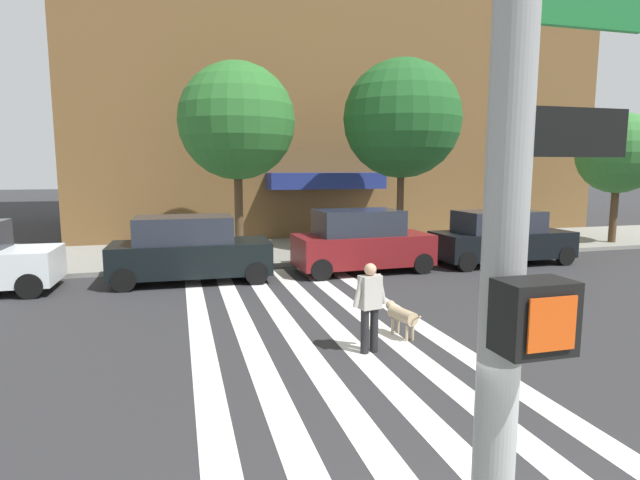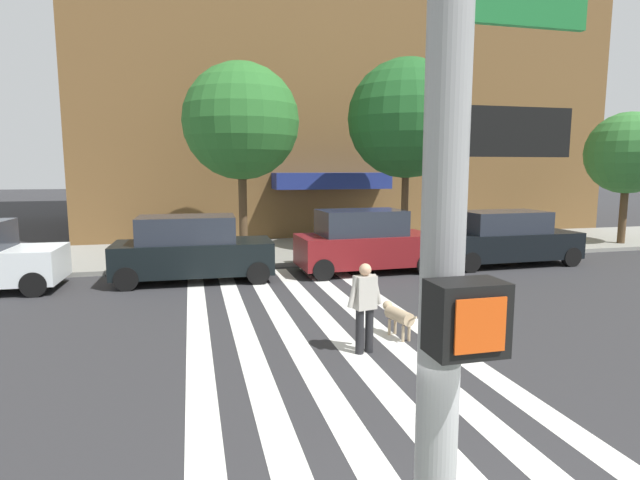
% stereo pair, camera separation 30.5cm
% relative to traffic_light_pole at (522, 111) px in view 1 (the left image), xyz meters
% --- Properties ---
extents(ground_plane, '(160.00, 160.00, 0.00)m').
position_rel_traffic_light_pole_xyz_m(ground_plane, '(1.11, 7.77, -3.52)').
color(ground_plane, '#2B2B2D').
extents(sidewalk_far, '(80.00, 6.00, 0.15)m').
position_rel_traffic_light_pole_xyz_m(sidewalk_far, '(1.11, 17.87, -3.45)').
color(sidewalk_far, gray).
rests_on(sidewalk_far, ground_plane).
extents(crosswalk_stripes, '(4.95, 13.59, 0.01)m').
position_rel_traffic_light_pole_xyz_m(crosswalk_stripes, '(1.31, 7.77, -3.52)').
color(crosswalk_stripes, silver).
rests_on(crosswalk_stripes, ground_plane).
extents(traffic_light_pole, '(0.74, 0.46, 5.80)m').
position_rel_traffic_light_pole_xyz_m(traffic_light_pole, '(0.00, 0.00, 0.00)').
color(traffic_light_pole, gray).
rests_on(traffic_light_pole, sidewalk_near).
extents(parked_car_behind_first, '(4.59, 2.07, 1.93)m').
position_rel_traffic_light_pole_xyz_m(parked_car_behind_first, '(-1.00, 13.46, -2.58)').
color(parked_car_behind_first, black).
rests_on(parked_car_behind_first, ground_plane).
extents(parked_car_third_in_line, '(4.38, 2.08, 2.00)m').
position_rel_traffic_light_pole_xyz_m(parked_car_third_in_line, '(4.32, 13.46, -2.54)').
color(parked_car_third_in_line, maroon).
rests_on(parked_car_third_in_line, ground_plane).
extents(parked_car_fourth_in_line, '(4.84, 1.98, 1.86)m').
position_rel_traffic_light_pole_xyz_m(parked_car_fourth_in_line, '(9.45, 13.46, -2.61)').
color(parked_car_fourth_in_line, black).
rests_on(parked_car_fourth_in_line, ground_plane).
extents(street_tree_nearest, '(4.12, 4.12, 6.86)m').
position_rel_traffic_light_pole_xyz_m(street_tree_nearest, '(0.84, 16.85, 1.41)').
color(street_tree_nearest, '#4C3823').
rests_on(street_tree_nearest, sidewalk_far).
extents(street_tree_middle, '(4.37, 4.37, 7.15)m').
position_rel_traffic_light_pole_xyz_m(street_tree_middle, '(6.86, 16.16, 1.58)').
color(street_tree_middle, '#4C3823').
rests_on(street_tree_middle, sidewalk_far).
extents(street_tree_further, '(3.37, 3.37, 5.47)m').
position_rel_traffic_light_pole_xyz_m(street_tree_further, '(16.68, 15.91, 0.39)').
color(street_tree_further, '#4C3823').
rests_on(street_tree_further, sidewalk_far).
extents(pedestrian_dog_walker, '(0.71, 0.31, 1.64)m').
position_rel_traffic_light_pole_xyz_m(pedestrian_dog_walker, '(1.96, 6.58, -2.59)').
color(pedestrian_dog_walker, black).
rests_on(pedestrian_dog_walker, ground_plane).
extents(dog_on_leash, '(0.40, 1.07, 0.65)m').
position_rel_traffic_light_pole_xyz_m(dog_on_leash, '(2.87, 7.25, -3.08)').
color(dog_on_leash, tan).
rests_on(dog_on_leash, ground_plane).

